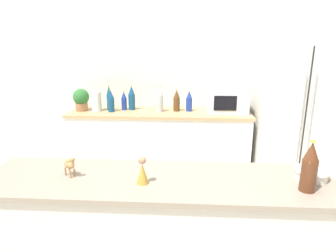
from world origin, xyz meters
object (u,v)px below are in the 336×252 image
(potted_plant, at_px, (81,99))
(back_bottle_4, at_px, (109,98))
(back_bottle_3, at_px, (189,101))
(wine_bottle, at_px, (310,167))
(back_bottle_0, at_px, (177,101))
(refrigerator, at_px, (293,117))
(microwave, at_px, (227,100))
(wise_man_figurine_blue, at_px, (142,172))
(back_bottle_5, at_px, (124,101))
(back_bottle_2, at_px, (160,99))
(camel_figurine, at_px, (70,164))
(paper_towel_roll, at_px, (96,101))
(back_bottle_1, at_px, (111,101))
(back_bottle_6, at_px, (132,98))
(fruit_bowl, at_px, (311,173))

(potted_plant, bearing_deg, back_bottle_4, 8.24)
(back_bottle_3, xyz_separation_m, wine_bottle, (0.65, -2.08, 0.04))
(back_bottle_0, height_order, wine_bottle, wine_bottle)
(refrigerator, bearing_deg, microwave, 172.24)
(potted_plant, relative_size, wise_man_figurine_blue, 1.63)
(potted_plant, height_order, back_bottle_5, potted_plant)
(back_bottle_2, distance_m, camel_figurine, 1.96)
(back_bottle_5, height_order, wine_bottle, wine_bottle)
(back_bottle_5, bearing_deg, back_bottle_4, -170.31)
(refrigerator, height_order, paper_towel_roll, refrigerator)
(refrigerator, bearing_deg, back_bottle_2, 178.13)
(paper_towel_roll, distance_m, microwave, 1.61)
(back_bottle_1, xyz_separation_m, back_bottle_6, (0.23, 0.13, 0.02))
(refrigerator, distance_m, back_bottle_3, 1.24)
(fruit_bowl, bearing_deg, potted_plant, 138.14)
(back_bottle_3, height_order, back_bottle_4, back_bottle_4)
(camel_figurine, bearing_deg, refrigerator, 43.44)
(back_bottle_5, relative_size, fruit_bowl, 1.18)
(back_bottle_4, height_order, back_bottle_5, back_bottle_4)
(back_bottle_4, bearing_deg, back_bottle_5, 9.69)
(fruit_bowl, height_order, wise_man_figurine_blue, wise_man_figurine_blue)
(microwave, height_order, fruit_bowl, microwave)
(microwave, distance_m, back_bottle_0, 0.62)
(back_bottle_5, height_order, camel_figurine, back_bottle_5)
(back_bottle_4, distance_m, wine_bottle, 2.64)
(refrigerator, height_order, camel_figurine, refrigerator)
(wine_bottle, bearing_deg, camel_figurine, 175.88)
(back_bottle_4, distance_m, fruit_bowl, 2.57)
(back_bottle_0, xyz_separation_m, wine_bottle, (0.81, -2.07, 0.04))
(back_bottle_2, height_order, back_bottle_6, back_bottle_2)
(back_bottle_0, bearing_deg, wine_bottle, -68.72)
(microwave, relative_size, camel_figurine, 3.56)
(wise_man_figurine_blue, bearing_deg, refrigerator, 52.07)
(microwave, distance_m, back_bottle_4, 1.46)
(paper_towel_roll, bearing_deg, microwave, 2.27)
(paper_towel_roll, relative_size, back_bottle_5, 0.99)
(refrigerator, distance_m, paper_towel_roll, 2.38)
(paper_towel_roll, relative_size, back_bottle_3, 0.93)
(wine_bottle, bearing_deg, back_bottle_1, 129.00)
(potted_plant, distance_m, back_bottle_0, 1.18)
(paper_towel_roll, bearing_deg, back_bottle_4, 20.41)
(wine_bottle, xyz_separation_m, wise_man_figurine_blue, (-0.93, 0.03, -0.07))
(paper_towel_roll, bearing_deg, potted_plant, 178.16)
(potted_plant, xyz_separation_m, back_bottle_0, (1.18, 0.05, -0.02))
(potted_plant, xyz_separation_m, back_bottle_1, (0.38, -0.03, -0.02))
(back_bottle_3, height_order, camel_figurine, back_bottle_3)
(camel_figurine, bearing_deg, microwave, 58.58)
(paper_towel_roll, xyz_separation_m, camel_figurine, (0.40, -1.91, -0.01))
(wise_man_figurine_blue, bearing_deg, camel_figurine, 171.35)
(back_bottle_4, height_order, fruit_bowl, back_bottle_4)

